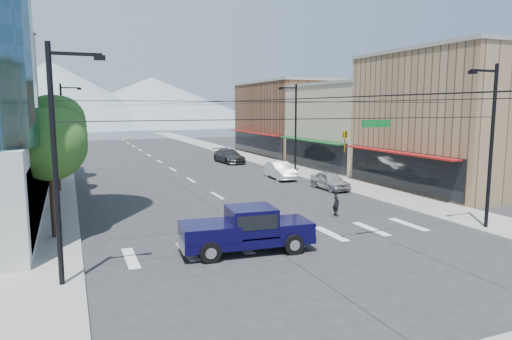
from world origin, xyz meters
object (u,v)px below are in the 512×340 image
object	(u,v)px
parked_car_near	(330,181)
parked_car_mid	(280,170)
pedestrian	(336,202)
parked_car_far	(229,156)
pickup_truck	(246,229)

from	to	relation	value
parked_car_near	parked_car_mid	xyz separation A→B (m)	(-1.42, 6.59, 0.07)
pedestrian	parked_car_far	world-z (taller)	pedestrian
parked_car_far	parked_car_near	bearing A→B (deg)	-89.22
pickup_truck	parked_car_far	size ratio (longest dim) A/B	1.11
pedestrian	parked_car_near	world-z (taller)	pedestrian
pickup_truck	parked_car_near	size ratio (longest dim) A/B	1.50
pedestrian	parked_car_far	distance (m)	28.52
pedestrian	parked_car_near	bearing A→B (deg)	-17.08
pickup_truck	pedestrian	bearing A→B (deg)	35.03
parked_car_mid	parked_car_far	bearing A→B (deg)	95.15
parked_car_far	pedestrian	bearing A→B (deg)	-99.78
parked_car_near	parked_car_far	distance (m)	20.35
parked_car_near	parked_car_mid	bearing A→B (deg)	101.45
parked_car_near	parked_car_far	world-z (taller)	parked_car_far
parked_car_near	parked_car_far	xyz separation A→B (m)	(-1.80, 20.27, 0.11)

